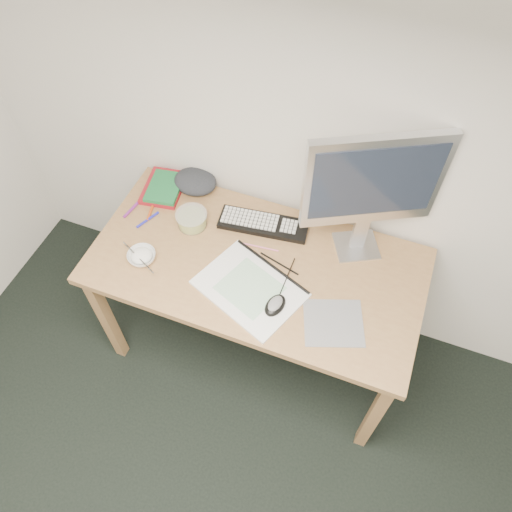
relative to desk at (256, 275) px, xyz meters
The scene contains 18 objects.
desk is the anchor object (origin of this frame).
mousepad 0.42m from the desk, 22.07° to the right, with size 0.23×0.21×0.00m, color gray.
sketchpad 0.16m from the desk, 80.87° to the right, with size 0.41×0.29×0.01m, color silver.
keyboard 0.23m from the desk, 101.96° to the left, with size 0.39×0.13×0.02m, color black.
monitor 0.64m from the desk, 32.88° to the left, with size 0.48×0.27×0.61m.
mouse 0.25m from the desk, 49.68° to the right, with size 0.07×0.11×0.04m, color black.
rice_bowl 0.49m from the desk, 161.95° to the right, with size 0.12×0.12×0.04m, color white.
chopsticks 0.50m from the desk, 159.67° to the right, with size 0.02×0.02×0.21m, color silver.
fruit_tub 0.37m from the desk, 163.67° to the left, with size 0.14×0.14×0.07m, color #DAD54C.
book_red 0.61m from the desk, 156.28° to the left, with size 0.17×0.23×0.02m, color maroon.
book_green 0.60m from the desk, 156.86° to the left, with size 0.14×0.20×0.02m, color #1A6B36.
cloth_lump 0.54m from the desk, 143.59° to the left, with size 0.17×0.14×0.07m, color #25282D.
pencil_pink 0.12m from the desk, 103.68° to the left, with size 0.01×0.01×0.17m, color pink.
pencil_tan 0.09m from the desk, 28.58° to the left, with size 0.01×0.01×0.16m, color tan.
pencil_black 0.13m from the desk, 20.02° to the left, with size 0.01×0.01×0.19m, color black.
marker_blue 0.55m from the desk, behind, with size 0.01×0.01×0.12m, color #2121B7.
marker_orange 0.57m from the desk, 169.13° to the left, with size 0.01×0.01×0.13m, color #BF4816.
marker_purple 0.64m from the desk, behind, with size 0.01×0.01×0.15m, color #7B2383.
Camera 1 is at (0.11, 0.31, 2.47)m, focal length 35.00 mm.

